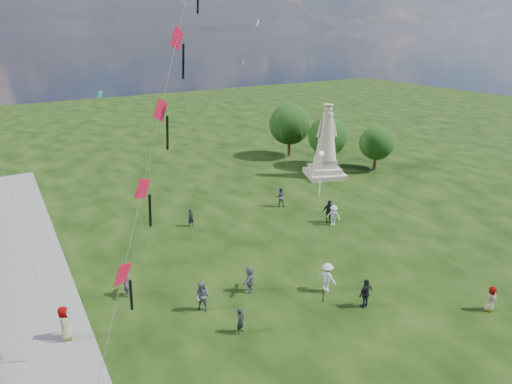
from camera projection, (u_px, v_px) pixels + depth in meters
waterfront at (10, 338)px, 21.98m from camera, size 200.00×200.00×1.51m
statue at (326, 150)px, 44.87m from camera, size 4.87×4.87×7.69m
lamppost at (321, 164)px, 39.07m from camera, size 0.41×0.41×4.48m
tree_row at (319, 132)px, 49.50m from camera, size 9.48×13.71×6.52m
person_0 at (240, 321)px, 22.05m from camera, size 0.63×0.56×1.44m
person_1 at (203, 297)px, 23.65m from camera, size 1.04×1.05×1.88m
person_2 at (327, 277)px, 25.55m from camera, size 1.01×1.34×1.85m
person_3 at (366, 293)px, 24.07m from camera, size 1.11×0.66×1.80m
person_4 at (491, 299)px, 23.80m from camera, size 0.81×0.58×1.52m
person_5 at (127, 284)px, 25.15m from camera, size 1.02×1.55×1.54m
person_6 at (191, 218)px, 34.03m from camera, size 0.60×0.46×1.49m
person_7 at (280, 197)px, 37.84m from camera, size 1.05×0.94×1.84m
person_8 at (333, 215)px, 34.21m from camera, size 1.10×1.22×1.70m
person_9 at (329, 211)px, 34.66m from camera, size 1.26×0.87×1.95m
person_10 at (65, 325)px, 21.44m from camera, size 0.82×1.04×1.88m
person_11 at (249, 279)px, 25.52m from camera, size 1.56×1.60×1.68m
red_kite_train at (168, 85)px, 17.76m from camera, size 10.28×9.35×20.40m
small_kites at (194, 47)px, 36.09m from camera, size 32.63×15.63×25.96m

